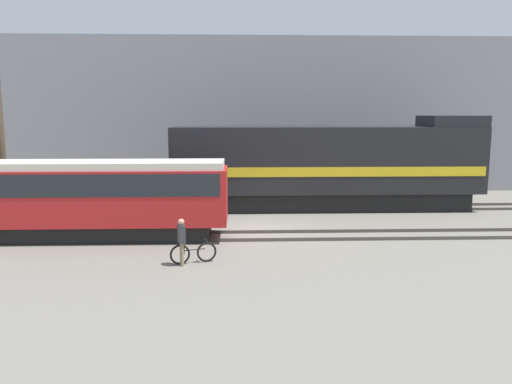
% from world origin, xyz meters
% --- Properties ---
extents(ground_plane, '(120.00, 120.00, 0.00)m').
position_xyz_m(ground_plane, '(0.00, 0.00, 0.00)').
color(ground_plane, slate).
extents(track_near, '(60.00, 1.50, 0.14)m').
position_xyz_m(track_near, '(0.00, -1.47, 0.07)').
color(track_near, '#47423D').
rests_on(track_near, ground).
extents(track_far, '(60.00, 1.51, 0.14)m').
position_xyz_m(track_far, '(0.00, 4.90, 0.07)').
color(track_far, '#47423D').
rests_on(track_far, ground).
extents(building_backdrop, '(38.36, 6.00, 10.30)m').
position_xyz_m(building_backdrop, '(0.00, 14.25, 5.15)').
color(building_backdrop, gray).
rests_on(building_backdrop, ground).
extents(freight_locomotive, '(16.72, 3.04, 5.13)m').
position_xyz_m(freight_locomotive, '(4.37, 4.90, 2.39)').
color(freight_locomotive, black).
rests_on(freight_locomotive, ground).
extents(streetcar, '(12.06, 2.54, 3.27)m').
position_xyz_m(streetcar, '(-7.10, -1.47, 1.87)').
color(streetcar, black).
rests_on(streetcar, ground).
extents(bicycle, '(1.61, 0.65, 0.78)m').
position_xyz_m(bicycle, '(-2.18, -5.14, 0.36)').
color(bicycle, black).
rests_on(bicycle, ground).
extents(person, '(0.32, 0.41, 1.65)m').
position_xyz_m(person, '(-2.55, -5.41, 1.00)').
color(person, '#8C7A5B').
rests_on(person, ground).
extents(utility_pole_left, '(0.30, 0.30, 8.71)m').
position_xyz_m(utility_pole_left, '(-11.68, 1.72, 4.35)').
color(utility_pole_left, '#4C3D2D').
rests_on(utility_pole_left, ground).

